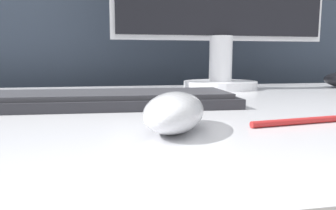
% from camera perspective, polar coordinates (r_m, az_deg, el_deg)
% --- Properties ---
extents(partition_panel, '(5.00, 0.03, 1.44)m').
position_cam_1_polar(partition_panel, '(1.10, -10.17, 4.52)').
color(partition_panel, '#333D4C').
rests_on(partition_panel, ground_plane).
extents(computer_mouse_near, '(0.11, 0.14, 0.04)m').
position_cam_1_polar(computer_mouse_near, '(0.36, 1.14, -1.17)').
color(computer_mouse_near, silver).
rests_on(computer_mouse_near, desk).
extents(keyboard, '(0.46, 0.17, 0.02)m').
position_cam_1_polar(keyboard, '(0.56, -11.95, 1.02)').
color(keyboard, '#28282D').
rests_on(keyboard, desk).
extents(pen, '(0.15, 0.03, 0.01)m').
position_cam_1_polar(pen, '(0.43, 22.74, -2.55)').
color(pen, red).
rests_on(pen, desk).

